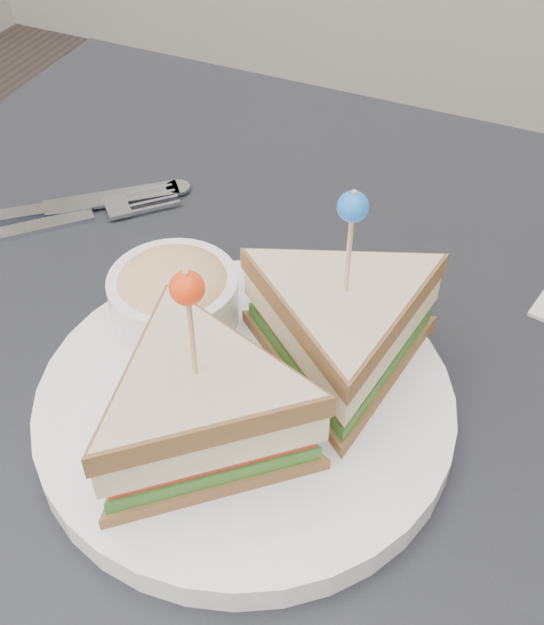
{
  "coord_description": "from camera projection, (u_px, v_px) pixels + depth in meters",
  "views": [
    {
      "loc": [
        0.16,
        -0.33,
        1.15
      ],
      "look_at": [
        0.01,
        0.01,
        0.8
      ],
      "focal_mm": 45.0,
      "sensor_mm": 36.0,
      "label": 1
    }
  ],
  "objects": [
    {
      "name": "table",
      "position": [
        255.0,
        437.0,
        0.59
      ],
      "size": [
        0.8,
        0.8,
        0.75
      ],
      "color": "black",
      "rests_on": "ground"
    },
    {
      "name": "plate_meal",
      "position": [
        257.0,
        368.0,
        0.48
      ],
      "size": [
        0.32,
        0.32,
        0.16
      ],
      "rotation": [
        0.0,
        0.0,
        0.2
      ],
      "color": "white",
      "rests_on": "table"
    },
    {
      "name": "cutlery_fork",
      "position": [
        69.0,
        219.0,
        0.66
      ],
      "size": [
        0.16,
        0.17,
        0.01
      ],
      "rotation": [
        0.0,
        0.0,
        -0.77
      ],
      "color": "silver",
      "rests_on": "table"
    },
    {
      "name": "cutlery_knife",
      "position": [
        56.0,
        208.0,
        0.67
      ],
      "size": [
        0.18,
        0.15,
        0.01
      ],
      "rotation": [
        0.0,
        0.0,
        -0.87
      ],
      "color": "#B6BCC2",
      "rests_on": "table"
    }
  ]
}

